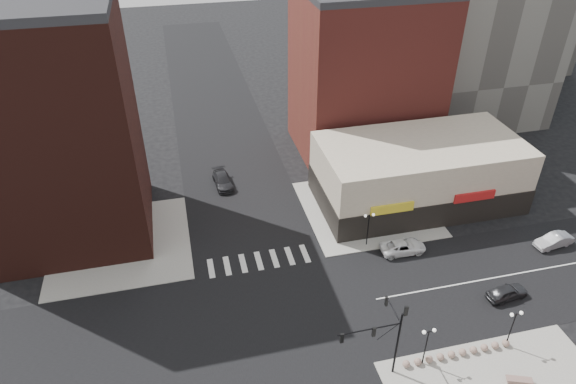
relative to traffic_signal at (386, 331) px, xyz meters
name	(u,v)px	position (x,y,z in m)	size (l,w,h in m)	color
ground	(276,317)	(-7.24, 7.83, -4.96)	(240.00, 240.00, 0.00)	black
road_ew	(276,317)	(-7.24, 7.83, -4.95)	(200.00, 14.00, 0.02)	black
road_ns	(276,317)	(-7.24, 7.83, -4.95)	(14.00, 200.00, 0.02)	black
sidewalk_nw	(121,244)	(-21.74, 22.33, -4.90)	(15.00, 15.00, 0.12)	gray
sidewalk_ne	(367,208)	(7.26, 22.33, -4.90)	(15.00, 15.00, 0.12)	gray
building_nw	(55,132)	(-26.24, 26.33, 7.54)	(16.00, 15.00, 25.00)	#351611
building_ne_midrise	(365,76)	(11.76, 37.33, 6.04)	(18.00, 15.00, 22.00)	maroon
building_ne_row	(418,177)	(13.76, 22.83, -1.66)	(24.20, 12.20, 8.00)	#C4B59B
traffic_signal	(386,331)	(0.00, 0.00, 0.00)	(5.59, 3.09, 7.77)	black
street_lamp_se_a	(428,338)	(3.76, -0.17, -1.67)	(1.22, 0.32, 4.16)	black
street_lamp_se_b	(514,321)	(11.76, -0.17, -1.67)	(1.22, 0.32, 4.16)	black
street_lamp_ne	(369,221)	(4.76, 15.83, -1.67)	(1.22, 0.32, 4.16)	black
bollard_row	(457,353)	(6.99, -0.17, -4.52)	(10.10, 0.65, 0.65)	gray
white_suv	(403,247)	(8.21, 13.87, -4.27)	(2.30, 5.00, 1.39)	white
dark_sedan_east	(507,292)	(15.21, 5.12, -4.25)	(1.69, 4.20, 1.43)	black
silver_sedan	(554,241)	(24.78, 10.92, -4.24)	(1.53, 4.38, 1.44)	#97989C
dark_sedan_north	(223,180)	(-9.11, 31.67, -4.22)	(2.09, 5.14, 1.49)	black
stone_bench	(519,381)	(10.60, -3.81, -4.58)	(2.16, 1.33, 0.48)	#84655B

